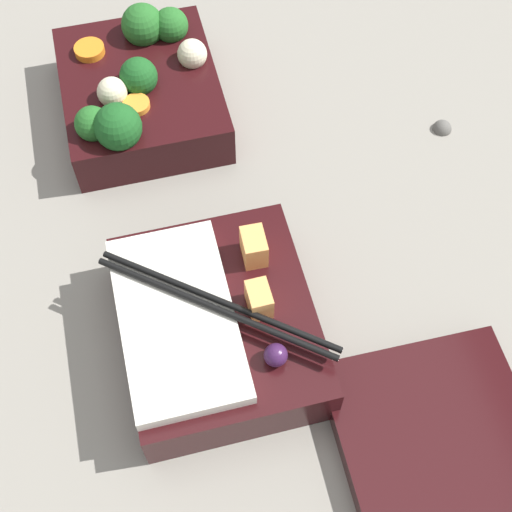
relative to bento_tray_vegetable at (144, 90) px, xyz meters
name	(u,v)px	position (x,y,z in m)	size (l,w,h in m)	color
ground_plane	(168,214)	(0.13, 0.00, -0.03)	(3.00, 3.00, 0.00)	gray
bento_tray_vegetable	(144,90)	(0.00, 0.00, 0.00)	(0.18, 0.15, 0.08)	black
bento_tray_rice	(215,324)	(0.26, 0.01, 0.00)	(0.18, 0.16, 0.07)	black
bento_lid	(442,454)	(0.40, 0.15, -0.02)	(0.17, 0.14, 0.02)	black
pebble_1	(443,126)	(0.09, 0.28, -0.03)	(0.02, 0.02, 0.02)	#595651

